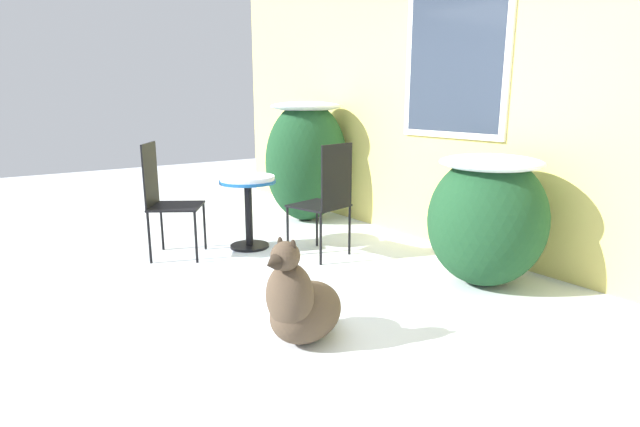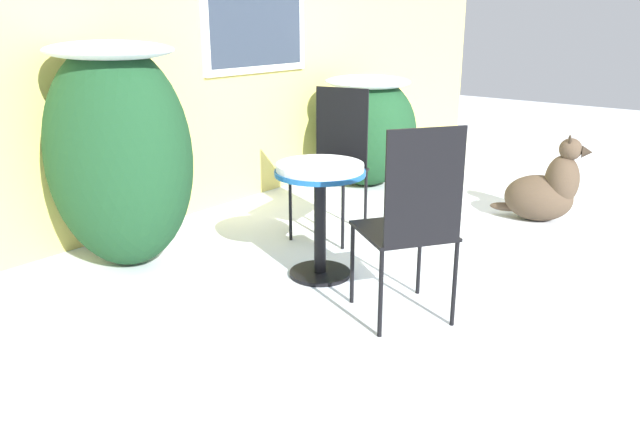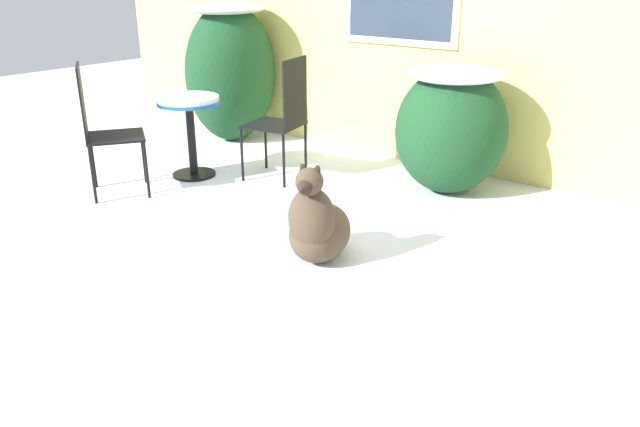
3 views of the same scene
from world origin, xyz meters
name	(u,v)px [view 2 (image 2 of 3)]	position (x,y,z in m)	size (l,w,h in m)	color
ground_plane	(471,245)	(0.00, 0.00, 0.00)	(16.00, 16.00, 0.00)	silver
house_wall	(250,2)	(0.00, 2.20, 1.70)	(8.00, 0.10, 3.38)	#E5D16B
shrub_left	(118,151)	(-1.76, 1.67, 0.77)	(0.86, 1.06, 1.46)	#194223
shrub_middle	(367,127)	(0.92, 1.59, 0.57)	(0.92, 0.97, 1.06)	#194223
patio_table	(320,191)	(-1.11, 0.51, 0.57)	(0.56, 0.56, 0.74)	black
patio_chair_near_table	(334,157)	(-0.39, 0.96, 0.59)	(0.55, 0.55, 1.09)	black
patio_chair_far_side	(412,219)	(-1.30, -0.26, 0.59)	(0.64, 0.64, 1.09)	black
dog	(546,191)	(0.91, -0.20, 0.25)	(0.54, 0.72, 0.71)	#4C3D2D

